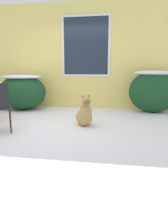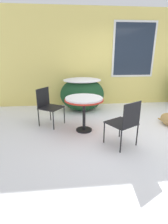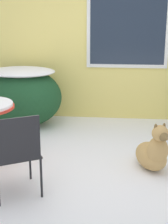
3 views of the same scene
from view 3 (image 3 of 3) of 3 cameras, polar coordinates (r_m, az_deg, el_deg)
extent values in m
plane|color=white|center=(4.22, -0.86, -9.47)|extent=(16.00, 16.00, 0.00)
cube|color=#E5D16B|center=(6.00, 1.63, 12.88)|extent=(8.00, 0.06, 2.97)
cube|color=silver|center=(5.93, 7.35, 15.38)|extent=(1.38, 0.04, 1.68)
cube|color=#1E2838|center=(5.92, 7.35, 15.38)|extent=(1.26, 0.01, 1.56)
ellipsoid|color=#194223|center=(5.74, -10.24, 2.42)|extent=(1.31, 1.08, 0.97)
ellipsoid|color=white|center=(5.66, -10.46, 6.62)|extent=(1.11, 0.92, 0.12)
cube|color=black|center=(3.62, -11.56, -6.74)|extent=(0.64, 0.64, 0.02)
cube|color=black|center=(3.33, -10.92, -4.55)|extent=(0.38, 0.23, 0.44)
cylinder|color=black|center=(3.95, -8.97, -8.15)|extent=(0.02, 0.02, 0.43)
cylinder|color=black|center=(3.57, -7.11, -10.83)|extent=(0.02, 0.02, 0.43)
ellipsoid|color=tan|center=(4.27, 11.05, -7.19)|extent=(0.49, 0.62, 0.31)
ellipsoid|color=tan|center=(4.09, 12.12, -6.31)|extent=(0.31, 0.30, 0.34)
sphere|color=tan|center=(3.98, 12.54, -3.47)|extent=(0.19, 0.19, 0.19)
cone|color=brown|center=(3.87, 13.45, -4.32)|extent=(0.13, 0.13, 0.10)
ellipsoid|color=brown|center=(3.94, 11.83, -2.50)|extent=(0.05, 0.04, 0.09)
ellipsoid|color=brown|center=(3.99, 13.17, -2.37)|extent=(0.05, 0.04, 0.09)
ellipsoid|color=tan|center=(4.51, 9.62, -6.99)|extent=(0.15, 0.26, 0.06)
camera|label=1|loc=(1.39, 103.10, -36.26)|focal=35.00mm
camera|label=2|loc=(2.07, -76.34, -0.16)|focal=28.00mm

